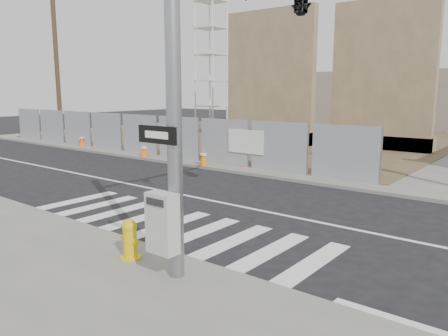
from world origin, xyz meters
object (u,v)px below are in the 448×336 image
Objects in this scene: fire_hydrant at (130,239)px; traffic_cone_a at (82,140)px; crane_tower at (211,16)px; traffic_cone_d at (245,158)px; traffic_cone_b at (144,150)px; traffic_cone_c at (203,157)px; signal_pole at (266,21)px.

traffic_cone_a is (-16.05, 9.67, -0.03)m from fire_hydrant.
crane_tower reaches higher than traffic_cone_d.
crane_tower is at bearing 145.67° from fire_hydrant.
fire_hydrant reaches higher than traffic_cone_d.
traffic_cone_b is (6.39, -12.78, -8.55)m from crane_tower.
traffic_cone_d is at bearing 31.43° from traffic_cone_c.
signal_pole is 10.13m from traffic_cone_d.
crane_tower is 25.02× the size of traffic_cone_b.
traffic_cone_c is 1.82m from traffic_cone_d.
fire_hydrant reaches higher than traffic_cone_b.
signal_pole reaches higher than traffic_cone_b.
fire_hydrant is 13.32m from traffic_cone_b.
traffic_cone_b reaches higher than traffic_cone_a.
traffic_cone_a is 0.97× the size of traffic_cone_c.
fire_hydrant is (16.21, -21.79, -8.52)m from crane_tower.
crane_tower is 24.13× the size of traffic_cone_d.
traffic_cone_a is at bearing -89.24° from crane_tower.
traffic_cone_d reaches higher than traffic_cone_a.
traffic_cone_a is 11.67m from traffic_cone_d.
traffic_cone_c is at bearing 139.07° from signal_pole.
crane_tower is 28.46m from fire_hydrant.
crane_tower is 25.06× the size of traffic_cone_a.
crane_tower is 24.36× the size of traffic_cone_c.
crane_tower is 14.83m from traffic_cone_a.
traffic_cone_c is (10.11, -0.66, 0.01)m from traffic_cone_a.
traffic_cone_b is 0.97× the size of traffic_cone_c.
signal_pole is 9.30× the size of traffic_cone_d.
signal_pole is at bearing -47.43° from crane_tower.
traffic_cone_a is at bearing 176.26° from traffic_cone_c.
traffic_cone_b is (6.23, -0.66, 0.00)m from traffic_cone_a.
signal_pole is 13.46m from traffic_cone_b.
signal_pole reaches higher than traffic_cone_c.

